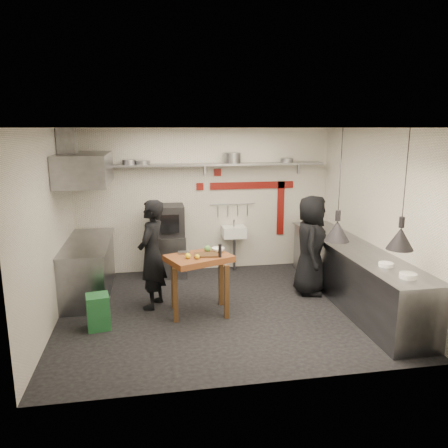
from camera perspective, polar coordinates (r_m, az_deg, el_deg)
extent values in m
plane|color=black|center=(7.02, -0.12, -11.04)|extent=(5.00, 5.00, 0.00)
plane|color=beige|center=(6.44, -0.14, 12.45)|extent=(5.00, 5.00, 0.00)
cube|color=silver|center=(8.63, -2.50, 3.10)|extent=(5.00, 0.04, 2.80)
cube|color=silver|center=(4.61, 4.32, -5.26)|extent=(5.00, 0.04, 2.80)
cube|color=silver|center=(6.65, -21.87, -0.60)|extent=(0.04, 4.20, 2.80)
cube|color=silver|center=(7.43, 19.24, 0.88)|extent=(0.04, 4.20, 2.80)
cube|color=maroon|center=(8.75, 3.71, 5.06)|extent=(1.70, 0.02, 0.14)
cube|color=maroon|center=(8.98, 7.40, 2.07)|extent=(0.14, 0.02, 1.10)
cube|color=maroon|center=(8.58, -0.85, 6.75)|extent=(0.14, 0.02, 0.14)
cube|color=maroon|center=(8.56, -3.16, 4.91)|extent=(0.14, 0.02, 0.14)
cube|color=slate|center=(8.37, -2.38, 7.77)|extent=(4.60, 0.34, 0.04)
cube|color=slate|center=(8.50, -15.41, 6.73)|extent=(0.04, 0.06, 0.24)
cube|color=slate|center=(8.53, -2.51, 7.18)|extent=(0.04, 0.06, 0.24)
cube|color=slate|center=(8.97, 9.71, 7.28)|extent=(0.04, 0.06, 0.24)
cylinder|color=slate|center=(8.30, -12.28, 7.91)|extent=(0.29, 0.29, 0.09)
cylinder|color=slate|center=(8.29, -10.56, 7.91)|extent=(0.29, 0.29, 0.07)
cylinder|color=slate|center=(8.44, 1.12, 8.64)|extent=(0.42, 0.42, 0.20)
cylinder|color=slate|center=(8.72, 8.19, 8.24)|extent=(0.29, 0.29, 0.08)
cube|color=slate|center=(8.47, -7.25, -4.13)|extent=(0.65, 0.59, 0.80)
cube|color=black|center=(8.32, -7.36, 0.48)|extent=(0.61, 0.57, 0.58)
cube|color=maroon|center=(8.06, -7.09, 0.10)|extent=(0.48, 0.03, 0.46)
cube|color=black|center=(7.99, -7.10, -0.01)|extent=(0.34, 0.02, 0.34)
cube|color=white|center=(8.67, 1.30, -1.04)|extent=(0.46, 0.34, 0.22)
cylinder|color=slate|center=(8.63, 1.31, 0.13)|extent=(0.03, 0.03, 0.14)
cylinder|color=slate|center=(8.74, 1.34, -3.90)|extent=(0.06, 0.06, 0.66)
cylinder|color=slate|center=(8.70, 1.14, 2.64)|extent=(0.90, 0.02, 0.02)
cube|color=slate|center=(7.51, 16.37, -6.32)|extent=(0.70, 3.80, 0.90)
cube|color=slate|center=(7.37, 16.59, -2.89)|extent=(0.76, 3.90, 0.03)
cylinder|color=white|center=(6.05, 22.91, -6.23)|extent=(0.25, 0.25, 0.07)
cylinder|color=white|center=(6.44, 20.40, -4.99)|extent=(0.22, 0.22, 0.05)
cube|color=slate|center=(7.84, -17.26, -5.59)|extent=(0.70, 1.90, 0.90)
cube|color=slate|center=(7.71, -17.48, -2.29)|extent=(0.76, 2.00, 0.03)
cube|color=slate|center=(7.50, -17.71, 6.89)|extent=(0.78, 1.60, 0.50)
cube|color=slate|center=(7.51, -19.83, 9.82)|extent=(0.28, 0.28, 0.50)
cube|color=#1B562A|center=(6.56, -16.11, -10.95)|extent=(0.36, 0.36, 0.50)
cube|color=#492E17|center=(6.58, -2.39, -4.04)|extent=(0.37, 0.27, 0.02)
cylinder|color=black|center=(6.48, -0.53, -3.50)|extent=(0.06, 0.06, 0.20)
sphere|color=yellow|center=(6.45, -4.75, -4.17)|extent=(0.10, 0.10, 0.09)
sphere|color=yellow|center=(6.41, -3.52, -4.26)|extent=(0.08, 0.08, 0.07)
sphere|color=#4F883C|center=(6.77, -2.17, -3.25)|extent=(0.12, 0.12, 0.11)
cube|color=slate|center=(6.71, -5.27, -3.73)|extent=(0.19, 0.14, 0.03)
imported|color=white|center=(6.78, -0.77, -3.38)|extent=(0.24, 0.24, 0.06)
imported|color=black|center=(6.93, -9.41, -3.94)|extent=(0.62, 0.74, 1.73)
imported|color=black|center=(7.56, 11.27, -2.72)|extent=(0.81, 0.97, 1.70)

